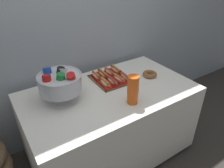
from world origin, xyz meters
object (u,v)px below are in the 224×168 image
(serving_tray, at_px, (111,79))
(hot_dog_3, at_px, (125,77))
(buffet_table, at_px, (110,122))
(donut, at_px, (150,74))
(hot_dog_1, at_px, (112,81))
(punch_bowl, at_px, (60,82))
(hot_dog_6, at_px, (110,72))
(hot_dog_0, at_px, (105,83))
(hot_dog_7, at_px, (116,70))
(hot_dog_5, at_px, (103,74))
(cup_stack, at_px, (133,90))
(hot_dog_2, at_px, (119,79))
(hot_dog_4, at_px, (96,76))

(serving_tray, xyz_separation_m, hot_dog_3, (0.11, -0.08, 0.03))
(buffet_table, bearing_deg, donut, 2.12)
(hot_dog_1, distance_m, donut, 0.41)
(hot_dog_3, xyz_separation_m, punch_bowl, (-0.63, 0.03, 0.13))
(hot_dog_3, height_order, hot_dog_6, same)
(buffet_table, relative_size, hot_dog_0, 9.39)
(serving_tray, relative_size, hot_dog_7, 2.00)
(hot_dog_3, relative_size, donut, 1.12)
(hot_dog_0, relative_size, donut, 1.15)
(hot_dog_0, xyz_separation_m, hot_dog_1, (0.07, -0.00, -0.00))
(buffet_table, relative_size, hot_dog_6, 9.63)
(hot_dog_1, relative_size, hot_dog_5, 0.91)
(punch_bowl, relative_size, donut, 2.49)
(hot_dog_7, height_order, donut, hot_dog_7)
(hot_dog_5, bearing_deg, hot_dog_1, -90.88)
(buffet_table, height_order, punch_bowl, punch_bowl)
(serving_tray, height_order, donut, donut)
(hot_dog_5, relative_size, donut, 1.30)
(cup_stack, bearing_deg, serving_tray, 81.66)
(hot_dog_1, bearing_deg, hot_dog_2, -0.88)
(buffet_table, xyz_separation_m, hot_dog_4, (0.01, 0.25, 0.39))
(serving_tray, xyz_separation_m, hot_dog_0, (-0.11, -0.08, 0.03))
(hot_dog_0, xyz_separation_m, hot_dog_5, (0.08, 0.16, -0.00))
(hot_dog_5, bearing_deg, hot_dog_7, -0.88)
(buffet_table, distance_m, serving_tray, 0.42)
(buffet_table, height_order, donut, donut)
(hot_dog_2, bearing_deg, hot_dog_3, -0.88)
(punch_bowl, relative_size, cup_stack, 1.46)
(punch_bowl, distance_m, cup_stack, 0.58)
(hot_dog_0, distance_m, punch_bowl, 0.43)
(hot_dog_1, height_order, hot_dog_7, hot_dog_7)
(hot_dog_4, xyz_separation_m, hot_dog_5, (0.07, -0.00, 0.00))
(hot_dog_0, height_order, donut, hot_dog_0)
(hot_dog_5, bearing_deg, hot_dog_6, -0.88)
(hot_dog_5, bearing_deg, cup_stack, -92.82)
(hot_dog_6, bearing_deg, buffet_table, -122.12)
(hot_dog_4, relative_size, hot_dog_6, 0.97)
(hot_dog_7, bearing_deg, hot_dog_3, -90.88)
(hot_dog_1, relative_size, hot_dog_4, 1.08)
(punch_bowl, bearing_deg, hot_dog_5, 16.00)
(hot_dog_2, bearing_deg, serving_tray, 113.56)
(hot_dog_2, bearing_deg, buffet_table, -150.85)
(hot_dog_7, distance_m, punch_bowl, 0.66)
(hot_dog_6, bearing_deg, serving_tray, -115.33)
(hot_dog_6, height_order, hot_dog_7, hot_dog_7)
(hot_dog_1, bearing_deg, hot_dog_6, 64.67)
(hot_dog_4, xyz_separation_m, punch_bowl, (-0.41, -0.14, 0.13))
(hot_dog_3, xyz_separation_m, hot_dog_6, (-0.07, 0.17, 0.00))
(hot_dog_7, bearing_deg, hot_dog_1, -133.16)
(hot_dog_0, height_order, hot_dog_1, hot_dog_0)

